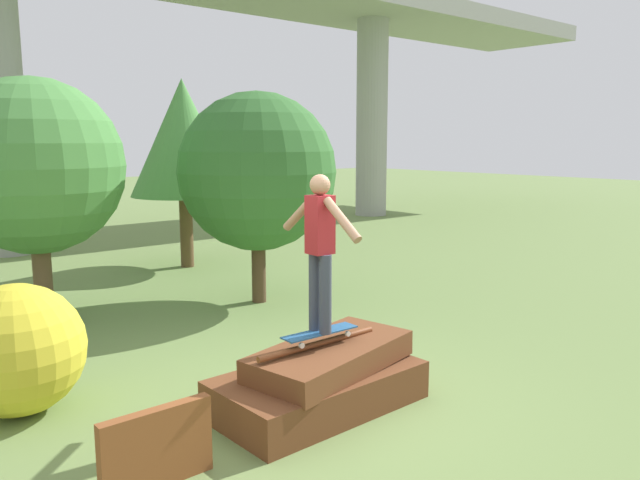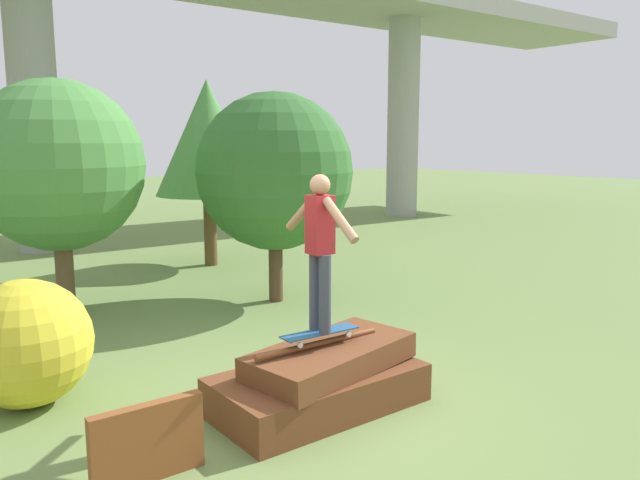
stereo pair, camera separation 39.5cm
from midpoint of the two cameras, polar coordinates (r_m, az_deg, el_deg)
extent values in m
plane|color=olive|center=(6.52, -1.93, -15.09)|extent=(80.00, 80.00, 0.00)
cube|color=brown|center=(6.45, -1.94, -13.52)|extent=(2.12, 1.16, 0.39)
cube|color=brown|center=(6.38, -0.88, -10.64)|extent=(1.88, 1.15, 0.30)
cylinder|color=brown|center=(6.28, -1.97, -9.46)|extent=(1.45, 0.06, 0.06)
cube|color=brown|center=(5.29, -16.87, -17.76)|extent=(0.91, 0.11, 0.63)
cube|color=#23517F|center=(6.26, -1.83, -8.43)|extent=(0.84, 0.22, 0.01)
cylinder|color=silver|center=(6.51, -0.19, -8.23)|extent=(0.05, 0.03, 0.05)
cylinder|color=silver|center=(6.39, 0.77, -8.58)|extent=(0.05, 0.03, 0.05)
cylinder|color=silver|center=(6.18, -4.51, -9.22)|extent=(0.05, 0.03, 0.05)
cylinder|color=silver|center=(6.05, -3.59, -9.62)|extent=(0.05, 0.03, 0.05)
cylinder|color=#383D4C|center=(6.22, -2.32, -4.72)|extent=(0.12, 0.12, 0.79)
cylinder|color=#383D4C|center=(6.09, -1.36, -5.02)|extent=(0.12, 0.12, 0.79)
cube|color=maroon|center=(6.02, -1.88, 1.41)|extent=(0.23, 0.22, 0.57)
sphere|color=#A37556|center=(5.98, -1.90, 5.07)|extent=(0.20, 0.20, 0.20)
cylinder|color=#A37556|center=(6.28, -3.67, 2.45)|extent=(0.10, 0.50, 0.40)
cylinder|color=#A37556|center=(5.76, 0.07, 1.86)|extent=(0.10, 0.50, 0.40)
cylinder|color=#9E9E99|center=(22.53, 4.25, 10.95)|extent=(1.10, 1.10, 6.82)
cylinder|color=#4C3823|center=(10.44, -6.70, -2.75)|extent=(0.23, 0.23, 1.08)
sphere|color=#336B2D|center=(10.23, -6.87, 6.23)|extent=(2.57, 2.57, 2.57)
cylinder|color=brown|center=(10.45, -25.01, -3.24)|extent=(0.28, 0.28, 1.19)
sphere|color=#4C8E42|center=(10.25, -25.65, 6.11)|extent=(2.61, 2.61, 2.61)
cylinder|color=brown|center=(13.57, -12.93, 0.77)|extent=(0.28, 0.28, 1.52)
cone|color=#4C8E42|center=(13.44, -13.23, 9.10)|extent=(2.22, 2.22, 2.41)
sphere|color=gold|center=(6.93, -27.45, -8.90)|extent=(1.30, 1.30, 1.30)
camera|label=1|loc=(0.20, -91.87, -0.30)|focal=35.00mm
camera|label=2|loc=(0.20, 88.13, 0.30)|focal=35.00mm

